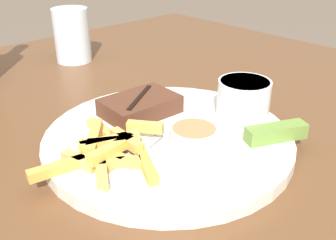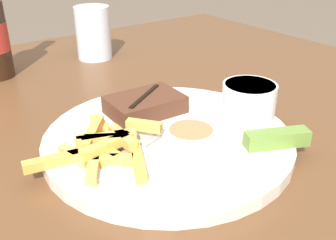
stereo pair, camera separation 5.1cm
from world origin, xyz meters
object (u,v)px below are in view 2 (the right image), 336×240
(steak_portion, at_px, (145,104))
(fork_utensil, at_px, (123,161))
(dinner_plate, at_px, (168,139))
(coleslaw_cup, at_px, (249,101))
(drinking_glass, at_px, (93,33))
(dipping_sauce_cup, at_px, (189,138))
(pickle_spear, at_px, (277,138))

(steak_portion, height_order, fork_utensil, steak_portion)
(dinner_plate, height_order, coleslaw_cup, coleslaw_cup)
(dinner_plate, distance_m, drinking_glass, 0.42)
(dipping_sauce_cup, distance_m, drinking_glass, 0.46)
(dinner_plate, relative_size, fork_utensil, 2.49)
(steak_portion, bearing_deg, dinner_plate, -98.89)
(steak_portion, bearing_deg, pickle_spear, -65.90)
(dinner_plate, height_order, dipping_sauce_cup, dipping_sauce_cup)
(coleslaw_cup, bearing_deg, dipping_sauce_cup, -174.56)
(steak_portion, height_order, pickle_spear, steak_portion)
(fork_utensil, bearing_deg, dinner_plate, 0.00)
(dinner_plate, distance_m, pickle_spear, 0.14)
(coleslaw_cup, relative_size, fork_utensil, 0.56)
(dipping_sauce_cup, bearing_deg, fork_utensil, 165.16)
(dinner_plate, bearing_deg, dipping_sauce_cup, -93.49)
(steak_portion, height_order, drinking_glass, drinking_glass)
(dinner_plate, height_order, steak_portion, steak_portion)
(coleslaw_cup, height_order, dipping_sauce_cup, coleslaw_cup)
(steak_portion, relative_size, pickle_spear, 1.31)
(coleslaw_cup, bearing_deg, steak_portion, 132.96)
(dipping_sauce_cup, xyz_separation_m, drinking_glass, (0.10, 0.45, 0.02))
(pickle_spear, bearing_deg, fork_utensil, 155.29)
(dinner_plate, distance_m, dipping_sauce_cup, 0.05)
(pickle_spear, bearing_deg, drinking_glass, 89.25)
(coleslaw_cup, distance_m, drinking_glass, 0.44)
(coleslaw_cup, xyz_separation_m, dipping_sauce_cup, (-0.11, -0.01, -0.02))
(dipping_sauce_cup, bearing_deg, coleslaw_cup, 5.44)
(dipping_sauce_cup, distance_m, fork_utensil, 0.08)
(dinner_plate, relative_size, coleslaw_cup, 4.43)
(steak_portion, xyz_separation_m, dipping_sauce_cup, (-0.01, -0.12, 0.00))
(dinner_plate, bearing_deg, coleslaw_cup, -17.89)
(dinner_plate, distance_m, coleslaw_cup, 0.12)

